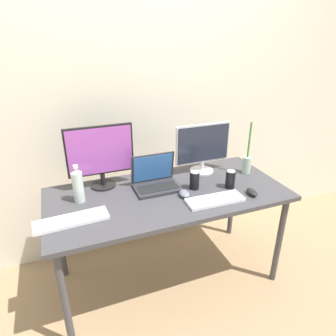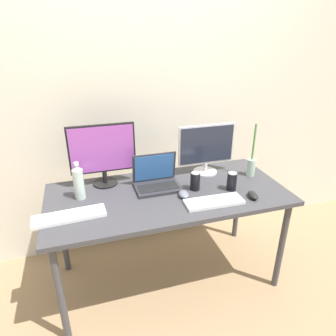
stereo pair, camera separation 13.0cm
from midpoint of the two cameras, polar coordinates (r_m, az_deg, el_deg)
ground_plane at (r=2.46m, az=1.61°, el=-19.90°), size 16.00×16.00×0.00m
wall_back at (r=2.37m, az=-2.67°, el=14.14°), size 7.00×0.08×2.60m
work_desk at (r=2.05m, az=1.83°, el=-6.26°), size 1.60×0.74×0.74m
monitor_left at (r=2.06m, az=-10.60°, el=2.93°), size 0.45×0.17×0.43m
monitor_center at (r=2.25m, az=8.98°, el=3.80°), size 0.43×0.18×0.38m
laptop_silver at (r=2.07m, az=-0.42°, el=-2.24°), size 0.31×0.22×0.23m
keyboard_main at (r=1.92m, az=10.70°, el=-6.37°), size 0.38×0.14×0.02m
keyboard_aux at (r=1.83m, az=-16.32°, el=-8.84°), size 0.42×0.15×0.02m
mouse_by_keyboard at (r=2.04m, az=17.63°, el=-4.98°), size 0.07×0.11×0.04m
mouse_by_laptop at (r=1.96m, az=4.92°, el=-5.07°), size 0.07×0.10×0.04m
water_bottle at (r=1.96m, az=-14.86°, el=-2.66°), size 0.07×0.07×0.25m
soda_can_near_keyboard at (r=2.08m, az=13.82°, el=-2.53°), size 0.07×0.07×0.13m
soda_can_by_laptop at (r=2.04m, az=7.02°, el=-2.53°), size 0.07×0.07×0.13m
bamboo_vase at (r=2.32m, az=17.12°, el=0.50°), size 0.06×0.06×0.40m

